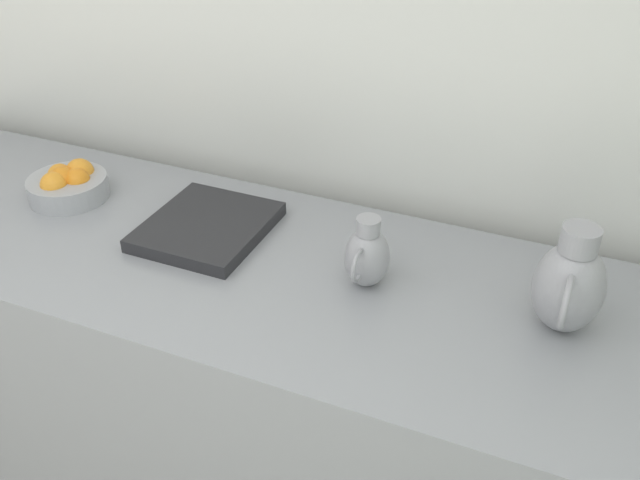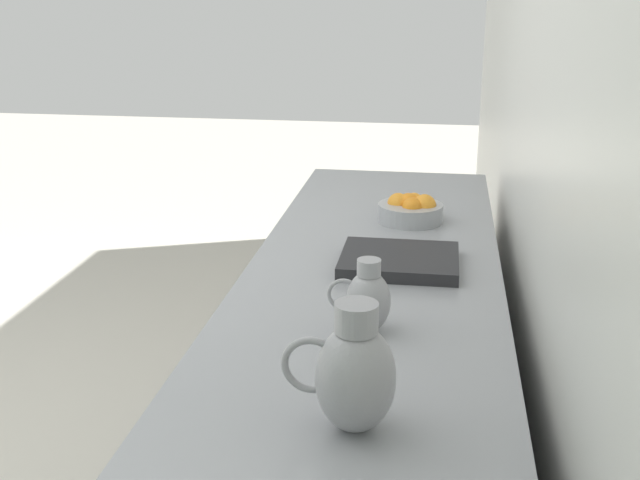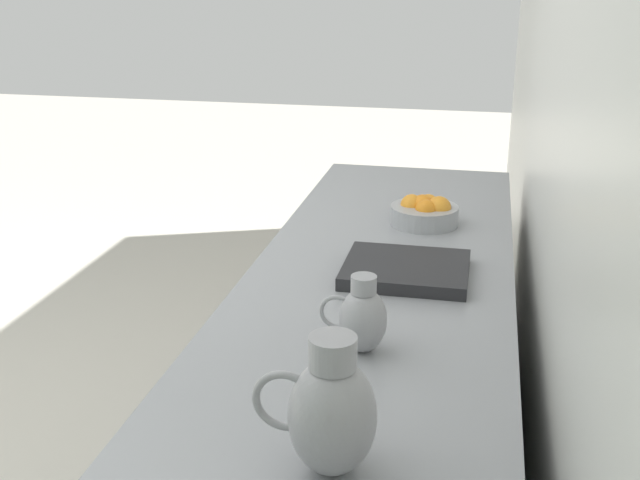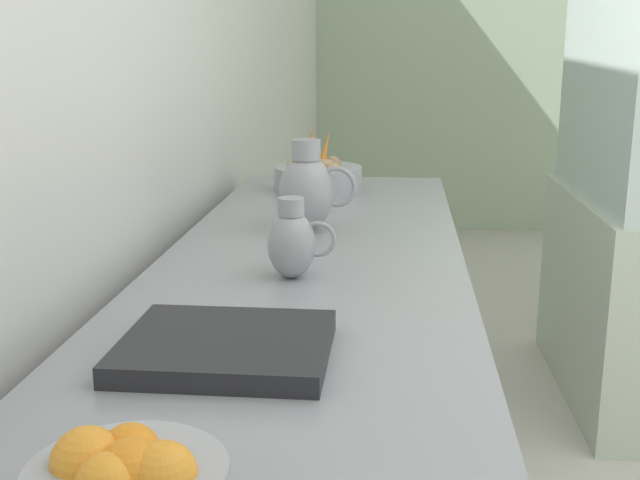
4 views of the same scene
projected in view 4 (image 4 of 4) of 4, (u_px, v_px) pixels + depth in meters
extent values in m
cube|color=silver|center=(130.00, 10.00, 1.99)|extent=(0.10, 8.67, 3.00)
cylinder|color=#9EA0A5|center=(318.00, 179.00, 2.77)|extent=(0.31, 0.31, 0.09)
torus|color=#9EA0A5|center=(318.00, 189.00, 2.78)|extent=(0.18, 0.18, 0.01)
cone|color=orange|center=(325.00, 152.00, 2.75)|extent=(0.08, 0.08, 0.16)
cone|color=orange|center=(319.00, 153.00, 2.79)|extent=(0.06, 0.04, 0.14)
cone|color=orange|center=(304.00, 156.00, 2.77)|extent=(0.07, 0.07, 0.11)
cone|color=orange|center=(309.00, 156.00, 2.70)|extent=(0.07, 0.10, 0.14)
cone|color=orange|center=(312.00, 159.00, 2.66)|extent=(0.06, 0.05, 0.13)
cone|color=orange|center=(314.00, 149.00, 2.84)|extent=(0.07, 0.09, 0.17)
ellipsoid|color=tan|center=(325.00, 166.00, 2.73)|extent=(0.07, 0.06, 0.05)
ellipsoid|color=tan|center=(295.00, 164.00, 2.80)|extent=(0.06, 0.05, 0.04)
ellipsoid|color=#9E7F56|center=(332.00, 164.00, 2.78)|extent=(0.06, 0.05, 0.05)
ellipsoid|color=tan|center=(333.00, 169.00, 2.71)|extent=(0.06, 0.05, 0.04)
sphere|color=orange|center=(130.00, 454.00, 0.89)|extent=(0.07, 0.07, 0.07)
sphere|color=orange|center=(163.00, 476.00, 0.85)|extent=(0.08, 0.08, 0.08)
sphere|color=orange|center=(131.00, 474.00, 0.85)|extent=(0.08, 0.08, 0.08)
sphere|color=orange|center=(87.00, 463.00, 0.87)|extent=(0.08, 0.08, 0.08)
ellipsoid|color=#939399|center=(306.00, 194.00, 2.17)|extent=(0.15, 0.15, 0.21)
cylinder|color=#939399|center=(306.00, 150.00, 2.14)|extent=(0.08, 0.08, 0.06)
torus|color=#939399|center=(336.00, 187.00, 2.15)|extent=(0.11, 0.01, 0.11)
ellipsoid|color=#939399|center=(292.00, 245.00, 1.74)|extent=(0.11, 0.11, 0.15)
cylinder|color=#939399|center=(291.00, 207.00, 1.72)|extent=(0.06, 0.06, 0.04)
torus|color=#939399|center=(318.00, 239.00, 1.74)|extent=(0.08, 0.01, 0.08)
cube|color=#232326|center=(226.00, 347.00, 1.31)|extent=(0.34, 0.30, 0.04)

